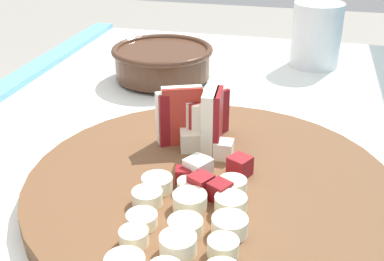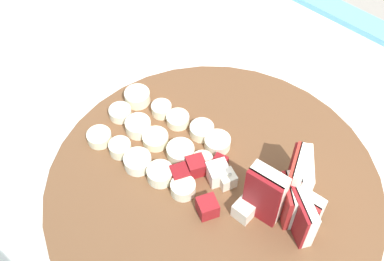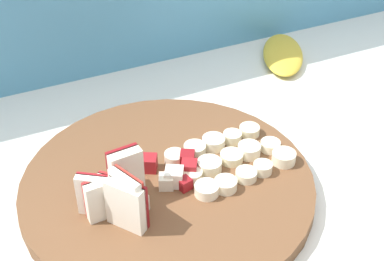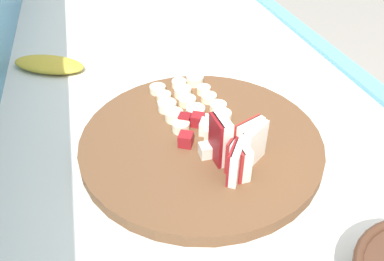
{
  "view_description": "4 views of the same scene",
  "coord_description": "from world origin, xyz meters",
  "px_view_note": "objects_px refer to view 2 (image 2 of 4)",
  "views": [
    {
      "loc": [
        0.31,
        0.11,
        1.16
      ],
      "look_at": [
        -0.09,
        0.01,
        0.95
      ],
      "focal_mm": 46.64,
      "sensor_mm": 36.0,
      "label": 1
    },
    {
      "loc": [
        -0.25,
        0.25,
        1.36
      ],
      "look_at": [
        -0.04,
        0.02,
        0.95
      ],
      "focal_mm": 47.66,
      "sensor_mm": 36.0,
      "label": 2
    },
    {
      "loc": [
        -0.27,
        -0.43,
        1.34
      ],
      "look_at": [
        -0.04,
        0.07,
        0.94
      ],
      "focal_mm": 51.42,
      "sensor_mm": 36.0,
      "label": 3
    },
    {
      "loc": [
        -0.49,
        0.16,
        1.25
      ],
      "look_at": [
        -0.07,
        0.04,
        0.91
      ],
      "focal_mm": 35.24,
      "sensor_mm": 36.0,
      "label": 4
    }
  ],
  "objects_px": {
    "apple_wedge_fan": "(290,194)",
    "banana_slice_rows": "(159,140)",
    "apple_dice_pile": "(224,184)",
    "cutting_board": "(214,192)"
  },
  "relations": [
    {
      "from": "apple_wedge_fan",
      "to": "banana_slice_rows",
      "type": "distance_m",
      "value": 0.15
    },
    {
      "from": "apple_wedge_fan",
      "to": "apple_dice_pile",
      "type": "relative_size",
      "value": 0.71
    },
    {
      "from": "cutting_board",
      "to": "apple_dice_pile",
      "type": "xyz_separation_m",
      "value": [
        -0.01,
        -0.0,
        0.02
      ]
    },
    {
      "from": "cutting_board",
      "to": "apple_wedge_fan",
      "type": "distance_m",
      "value": 0.08
    },
    {
      "from": "apple_wedge_fan",
      "to": "banana_slice_rows",
      "type": "height_order",
      "value": "apple_wedge_fan"
    },
    {
      "from": "cutting_board",
      "to": "banana_slice_rows",
      "type": "height_order",
      "value": "banana_slice_rows"
    },
    {
      "from": "cutting_board",
      "to": "banana_slice_rows",
      "type": "bearing_deg",
      "value": -2.67
    },
    {
      "from": "banana_slice_rows",
      "to": "cutting_board",
      "type": "bearing_deg",
      "value": 177.33
    },
    {
      "from": "apple_dice_pile",
      "to": "banana_slice_rows",
      "type": "xyz_separation_m",
      "value": [
        0.09,
        0.0,
        -0.0
      ]
    },
    {
      "from": "apple_wedge_fan",
      "to": "banana_slice_rows",
      "type": "relative_size",
      "value": 0.52
    }
  ]
}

